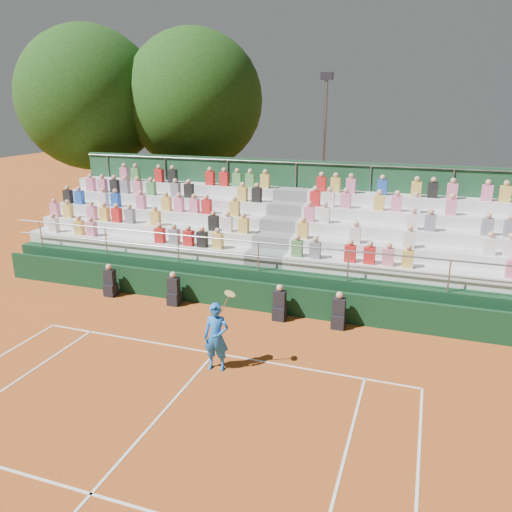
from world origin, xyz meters
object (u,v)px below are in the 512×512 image
(tree_west, at_px, (90,99))
(tennis_player, at_px, (216,337))
(floodlight_mast, at_px, (324,143))
(tree_east, at_px, (194,101))

(tree_west, bearing_deg, tennis_player, -44.60)
(tennis_player, relative_size, tree_west, 0.21)
(tennis_player, distance_m, floodlight_mast, 15.14)
(tennis_player, relative_size, floodlight_mast, 0.28)
(floodlight_mast, bearing_deg, tree_west, -166.82)
(tennis_player, bearing_deg, floodlight_mast, 91.46)
(tree_west, bearing_deg, tree_east, 18.63)
(tree_east, xyz_separation_m, floodlight_mast, (6.64, 1.03, -2.03))
(tennis_player, bearing_deg, tree_west, 135.40)
(tree_east, distance_m, floodlight_mast, 7.02)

